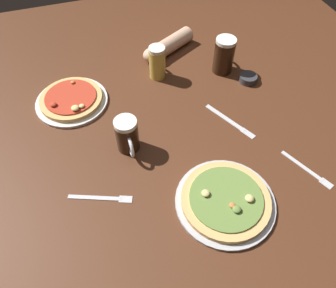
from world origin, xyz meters
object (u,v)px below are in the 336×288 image
fork_spare (308,170)px  beer_mug_pale (157,62)px  beer_mug_amber (127,136)px  ramekin_sauce (248,78)px  fork_left (102,198)px  pizza_plate_far (71,100)px  diner_arm (166,47)px  knife_right (230,121)px  pizza_plate_near (225,200)px  beer_mug_dark (224,55)px

fork_spare → beer_mug_pale: bearing=118.1°
beer_mug_amber → fork_spare: beer_mug_amber is taller
ramekin_sauce → fork_left: size_ratio=0.38×
beer_mug_amber → fork_left: beer_mug_amber is taller
pizza_plate_far → fork_left: 0.49m
pizza_plate_far → diner_arm: 0.52m
ramekin_sauce → knife_right: 0.27m
pizza_plate_near → ramekin_sauce: pizza_plate_near is taller
pizza_plate_near → fork_spare: size_ratio=1.68×
beer_mug_amber → ramekin_sauce: 0.63m
beer_mug_pale → diner_arm: bearing=57.8°
beer_mug_amber → knife_right: (0.41, 0.00, -0.07)m
knife_right → pizza_plate_near: bearing=-117.7°
beer_mug_amber → beer_mug_pale: size_ratio=0.93×
ramekin_sauce → knife_right: bearing=-132.0°
pizza_plate_near → beer_mug_amber: bearing=127.0°
ramekin_sauce → fork_left: ramekin_sauce is taller
beer_mug_amber → fork_spare: (0.58, -0.30, -0.07)m
beer_mug_dark → fork_left: beer_mug_dark is taller
beer_mug_dark → ramekin_sauce: 0.15m
knife_right → fork_spare: (0.16, -0.30, 0.00)m
pizza_plate_near → fork_left: pizza_plate_near is taller
beer_mug_amber → diner_arm: bearing=58.4°
pizza_plate_far → beer_mug_dark: beer_mug_dark is taller
pizza_plate_near → knife_right: 0.37m
knife_right → diner_arm: size_ratio=0.81×
beer_mug_pale → beer_mug_amber: bearing=-121.3°
ramekin_sauce → knife_right: (-0.18, -0.20, -0.01)m
beer_mug_dark → knife_right: size_ratio=0.72×
beer_mug_amber → beer_mug_dark: bearing=31.0°
beer_mug_dark → diner_arm: 0.29m
beer_mug_dark → knife_right: 0.33m
pizza_plate_far → fork_spare: 0.96m
pizza_plate_far → ramekin_sauce: bearing=-7.9°
ramekin_sauce → diner_arm: (-0.28, 0.31, 0.02)m
beer_mug_pale → beer_mug_dark: bearing=-10.5°
knife_right → fork_spare: bearing=-61.7°
beer_mug_dark → ramekin_sauce: size_ratio=2.09×
beer_mug_pale → diner_arm: (0.09, 0.14, -0.04)m
beer_mug_amber → pizza_plate_near: bearing=-53.0°
beer_mug_dark → fork_spare: bearing=-84.3°
pizza_plate_far → beer_mug_dark: 0.69m
pizza_plate_far → beer_mug_amber: 0.36m
pizza_plate_near → fork_spare: pizza_plate_near is taller
beer_mug_dark → knife_right: bearing=-108.1°
pizza_plate_far → beer_mug_amber: beer_mug_amber is taller
beer_mug_pale → diner_arm: beer_mug_pale is taller
pizza_plate_far → fork_spare: size_ratio=1.52×
pizza_plate_far → beer_mug_pale: beer_mug_pale is taller
beer_mug_amber → knife_right: bearing=0.2°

